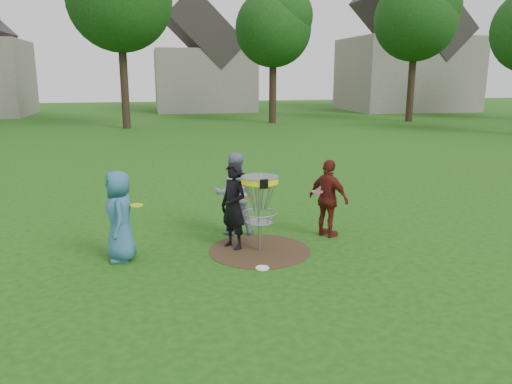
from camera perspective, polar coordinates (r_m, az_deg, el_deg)
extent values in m
plane|color=#19470F|center=(8.89, 0.41, -6.72)|extent=(100.00, 100.00, 0.00)
cylinder|color=#47331E|center=(8.89, 0.41, -6.70)|extent=(1.80, 1.80, 0.01)
imported|color=#306586|center=(8.54, -15.32, -2.67)|extent=(0.53, 0.78, 1.52)
imported|color=black|center=(8.82, -2.59, -1.64)|extent=(0.61, 0.67, 1.54)
imported|color=gray|center=(9.61, -2.52, -0.19)|extent=(0.81, 0.65, 1.60)
imported|color=maroon|center=(9.56, 8.29, -0.75)|extent=(0.79, 0.93, 1.49)
cylinder|color=white|center=(8.11, 0.73, -8.68)|extent=(0.22, 0.22, 0.02)
cylinder|color=#9EA0A5|center=(8.68, 0.42, -2.44)|extent=(0.05, 0.05, 1.38)
cylinder|color=#FDF20D|center=(8.53, 0.43, 1.37)|extent=(0.64, 0.64, 0.10)
cylinder|color=#9EA0A5|center=(8.52, 0.43, 1.74)|extent=(0.66, 0.66, 0.01)
cube|color=black|center=(8.22, 0.92, 0.92)|extent=(0.14, 0.02, 0.16)
torus|color=#9EA0A5|center=(8.67, 0.42, -2.38)|extent=(0.62, 0.62, 0.02)
torus|color=#9EA0A5|center=(8.72, 0.42, -3.39)|extent=(0.50, 0.50, 0.02)
cylinder|color=#9EA0A5|center=(8.72, 0.42, -3.45)|extent=(0.44, 0.44, 0.01)
cylinder|color=#CAF01A|center=(8.48, -13.51, -1.48)|extent=(0.22, 0.22, 0.02)
cylinder|color=orange|center=(8.68, -0.88, -0.68)|extent=(0.22, 0.22, 0.02)
cylinder|color=#FF4353|center=(9.32, -1.84, 0.53)|extent=(0.22, 0.22, 0.02)
cylinder|color=#D7387E|center=(9.35, 7.02, 0.03)|extent=(0.22, 0.22, 0.02)
cylinder|color=#38281C|center=(29.68, -14.79, 11.49)|extent=(0.46, 0.46, 4.62)
cylinder|color=#38281C|center=(32.14, 1.92, 11.27)|extent=(0.46, 0.46, 3.78)
sphere|color=#164211|center=(32.23, 1.98, 18.17)|extent=(4.68, 4.68, 4.68)
cylinder|color=#38281C|center=(34.54, 17.28, 11.19)|extent=(0.46, 0.46, 4.20)
sphere|color=#164211|center=(34.69, 17.79, 18.29)|extent=(5.20, 5.20, 5.20)
cube|color=gray|center=(43.42, -5.98, 12.55)|extent=(8.00, 7.00, 5.00)
cube|color=#2D2826|center=(43.55, -6.11, 17.74)|extent=(6.11, 7.14, 6.11)
cube|color=gray|center=(45.70, 16.73, 12.74)|extent=(10.00, 8.00, 6.00)
cube|color=#2D2826|center=(45.94, 17.15, 18.72)|extent=(7.64, 8.16, 7.64)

